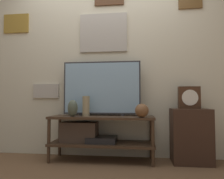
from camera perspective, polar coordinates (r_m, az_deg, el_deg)
name	(u,v)px	position (r m, az deg, el deg)	size (l,w,h in m)	color
ground_plane	(98,167)	(2.60, -3.68, -19.47)	(12.00, 12.00, 0.00)	brown
wall_back	(105,56)	(3.05, -1.85, 8.77)	(6.40, 0.08, 2.70)	beige
media_console	(93,132)	(2.78, -4.88, -11.09)	(1.29, 0.42, 0.55)	#422D1E
television	(102,88)	(2.83, -2.74, 0.45)	(1.00, 0.05, 0.70)	#333338
vase_tall_ceramic	(86,106)	(2.73, -6.81, -4.33)	(0.09, 0.09, 0.25)	tan
vase_round_glass	(142,111)	(2.54, 7.78, -5.46)	(0.16, 0.16, 0.16)	brown
vase_urn_stoneware	(73,108)	(2.70, -10.24, -4.82)	(0.12, 0.12, 0.20)	#4C5647
side_table	(191,136)	(2.82, 19.85, -11.28)	(0.45, 0.35, 0.64)	#382319
mantel_clock	(189,98)	(2.82, 19.49, -2.01)	(0.25, 0.11, 0.27)	#422819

